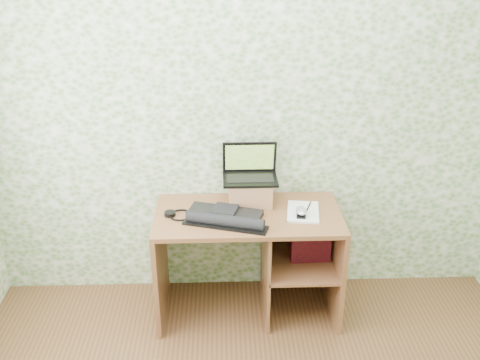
{
  "coord_description": "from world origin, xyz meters",
  "views": [
    {
      "loc": [
        -0.16,
        -1.58,
        2.39
      ],
      "look_at": [
        -0.05,
        1.39,
        1.01
      ],
      "focal_mm": 40.0,
      "sensor_mm": 36.0,
      "label": 1
    }
  ],
  "objects_px": {
    "laptop": "(250,170)",
    "notepad": "(303,212)",
    "keyboard": "(225,217)",
    "riser": "(250,192)",
    "desk": "(259,247)"
  },
  "relations": [
    {
      "from": "riser",
      "to": "laptop",
      "type": "bearing_deg",
      "value": 90.0
    },
    {
      "from": "riser",
      "to": "notepad",
      "type": "xyz_separation_m",
      "value": [
        0.33,
        -0.15,
        -0.08
      ]
    },
    {
      "from": "laptop",
      "to": "keyboard",
      "type": "height_order",
      "value": "laptop"
    },
    {
      "from": "laptop",
      "to": "notepad",
      "type": "distance_m",
      "value": 0.44
    },
    {
      "from": "keyboard",
      "to": "notepad",
      "type": "height_order",
      "value": "keyboard"
    },
    {
      "from": "riser",
      "to": "notepad",
      "type": "height_order",
      "value": "riser"
    },
    {
      "from": "keyboard",
      "to": "notepad",
      "type": "xyz_separation_m",
      "value": [
        0.5,
        0.08,
        -0.02
      ]
    },
    {
      "from": "laptop",
      "to": "keyboard",
      "type": "bearing_deg",
      "value": -122.12
    },
    {
      "from": "desk",
      "to": "laptop",
      "type": "height_order",
      "value": "laptop"
    },
    {
      "from": "riser",
      "to": "laptop",
      "type": "xyz_separation_m",
      "value": [
        0.0,
        0.04,
        0.14
      ]
    },
    {
      "from": "laptop",
      "to": "desk",
      "type": "bearing_deg",
      "value": -69.17
    },
    {
      "from": "desk",
      "to": "notepad",
      "type": "relative_size",
      "value": 4.22
    },
    {
      "from": "desk",
      "to": "laptop",
      "type": "xyz_separation_m",
      "value": [
        -0.06,
        0.15,
        0.49
      ]
    },
    {
      "from": "riser",
      "to": "desk",
      "type": "bearing_deg",
      "value": -62.83
    },
    {
      "from": "desk",
      "to": "keyboard",
      "type": "height_order",
      "value": "keyboard"
    }
  ]
}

